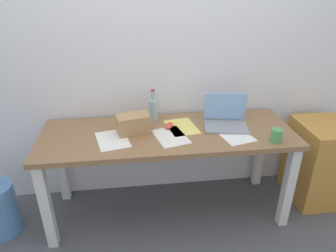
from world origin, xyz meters
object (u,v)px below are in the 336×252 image
(desk, at_px, (168,144))
(beer_bottle, at_px, (153,109))
(coffee_mug, at_px, (276,135))
(cardboard_box, at_px, (133,124))
(laptop_right, at_px, (225,119))
(computer_mouse, at_px, (169,126))
(filing_cabinet, at_px, (318,162))

(desk, relative_size, beer_bottle, 7.28)
(beer_bottle, relative_size, coffee_mug, 2.74)
(desk, bearing_deg, cardboard_box, 173.61)
(laptop_right, bearing_deg, computer_mouse, 176.78)
(coffee_mug, bearing_deg, laptop_right, 134.76)
(computer_mouse, xyz_separation_m, coffee_mug, (0.72, -0.31, 0.03))
(coffee_mug, distance_m, filing_cabinet, 0.76)
(beer_bottle, distance_m, filing_cabinet, 1.49)
(laptop_right, distance_m, cardboard_box, 0.71)
(computer_mouse, relative_size, cardboard_box, 0.42)
(coffee_mug, relative_size, filing_cabinet, 0.13)
(desk, bearing_deg, filing_cabinet, 1.11)
(beer_bottle, xyz_separation_m, cardboard_box, (-0.17, -0.19, -0.03))
(beer_bottle, distance_m, cardboard_box, 0.25)
(cardboard_box, distance_m, filing_cabinet, 1.62)
(cardboard_box, bearing_deg, laptop_right, 1.52)
(beer_bottle, bearing_deg, filing_cabinet, -7.99)
(desk, xyz_separation_m, computer_mouse, (0.02, 0.07, 0.12))
(cardboard_box, bearing_deg, beer_bottle, 49.34)
(cardboard_box, bearing_deg, coffee_mug, -15.04)
(desk, height_order, coffee_mug, coffee_mug)
(beer_bottle, xyz_separation_m, filing_cabinet, (1.39, -0.20, -0.49))
(cardboard_box, bearing_deg, filing_cabinet, -0.13)
(beer_bottle, xyz_separation_m, coffee_mug, (0.83, -0.46, -0.05))
(computer_mouse, relative_size, filing_cabinet, 0.14)
(laptop_right, relative_size, filing_cabinet, 0.50)
(laptop_right, distance_m, computer_mouse, 0.44)
(beer_bottle, relative_size, computer_mouse, 2.60)
(laptop_right, xyz_separation_m, computer_mouse, (-0.44, 0.02, -0.04))
(desk, relative_size, computer_mouse, 18.94)
(beer_bottle, height_order, computer_mouse, beer_bottle)
(coffee_mug, xyz_separation_m, filing_cabinet, (0.57, 0.26, -0.44))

